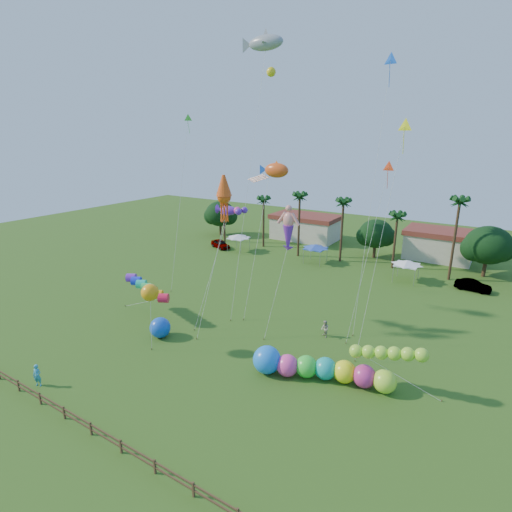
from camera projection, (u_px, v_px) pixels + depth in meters
The scene contains 23 objects.
ground at pixel (186, 402), 30.20m from camera, with size 160.00×160.00×0.00m, color #285116.
tree_line at pixel (390, 235), 62.74m from camera, with size 69.46×8.91×11.00m.
buildings_row at pixel (360, 236), 71.66m from camera, with size 35.00×7.00×4.00m.
tent_row at pixel (314, 247), 61.87m from camera, with size 31.00×4.00×0.60m.
fence at pixel (121, 445), 25.17m from camera, with size 36.12×0.12×1.00m.
car_a at pixel (220, 244), 71.36m from camera, with size 1.79×4.45×1.52m, color #4C4C54.
car_b at pixel (473, 286), 51.68m from camera, with size 1.50×4.29×1.41m, color #4C4C54.
spectator_a at pixel (37, 375), 31.90m from camera, with size 0.68×0.45×1.88m, color teal.
spectator_b at pixel (325, 329), 39.72m from camera, with size 0.84×0.66×1.73m, color #A8A38C.
caterpillar_inflatable at pixel (317, 368), 32.76m from camera, with size 11.60×5.00×2.38m.
blue_ball at pixel (160, 328), 39.66m from camera, with size 2.06×2.06×2.06m, color blue.
rainbow_tube at pixel (151, 295), 42.74m from camera, with size 9.22×3.13×3.50m.
green_worm at pixel (356, 351), 31.68m from camera, with size 9.36×3.27×3.55m.
orange_ball_kite at pixel (150, 293), 36.02m from camera, with size 1.76×1.76×6.54m.
merman_kite at pixel (288, 231), 39.86m from camera, with size 1.89×5.01×12.40m.
fish_kite at pixel (276, 170), 42.97m from camera, with size 4.28×6.17×16.63m.
shark_kite at pixel (266, 43), 40.01m from camera, with size 5.54×7.71×29.20m.
squid_kite at pixel (224, 197), 38.31m from camera, with size 2.04×5.03×15.87m.
lobster_kite at pixel (228, 210), 40.88m from camera, with size 3.82×5.93×12.66m.
delta_kite_red at pixel (388, 171), 35.44m from camera, with size 2.34×3.20×17.21m.
delta_kite_yellow at pixel (404, 130), 31.57m from camera, with size 2.25×3.35×20.68m.
delta_kite_green at pixel (188, 124), 48.23m from camera, with size 1.33×4.40×21.85m.
delta_kite_blue at pixel (390, 65), 36.17m from camera, with size 1.40×4.64×26.59m.
Camera 1 is at (18.25, -18.88, 19.32)m, focal length 28.00 mm.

